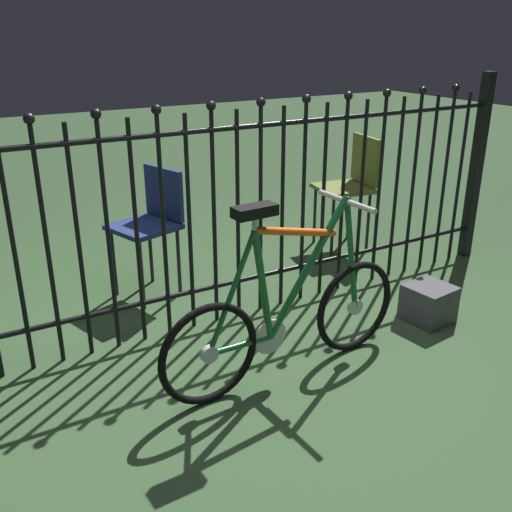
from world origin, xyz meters
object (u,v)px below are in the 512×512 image
chair_navy (152,218)px  display_crate (428,303)px  bicycle (288,315)px  chair_olive (352,180)px

chair_navy → display_crate: (1.26, -1.19, -0.40)m
bicycle → chair_navy: 1.28m
chair_olive → display_crate: (-0.39, -1.25, -0.43)m
bicycle → display_crate: bearing=3.2°
chair_navy → chair_olive: bearing=1.8°
bicycle → display_crate: (1.04, 0.06, -0.22)m
chair_olive → display_crate: chair_olive is taller
bicycle → display_crate: size_ratio=5.55×
bicycle → chair_olive: bearing=42.4°
chair_navy → display_crate: chair_navy is taller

